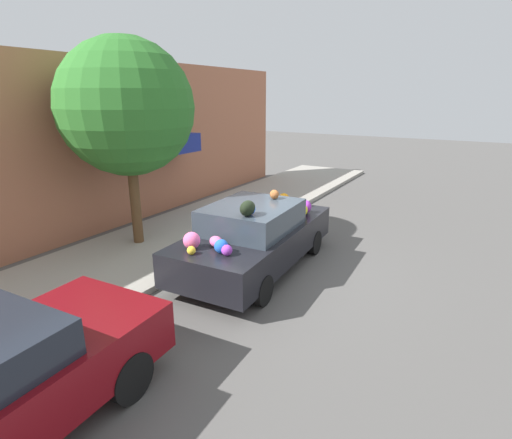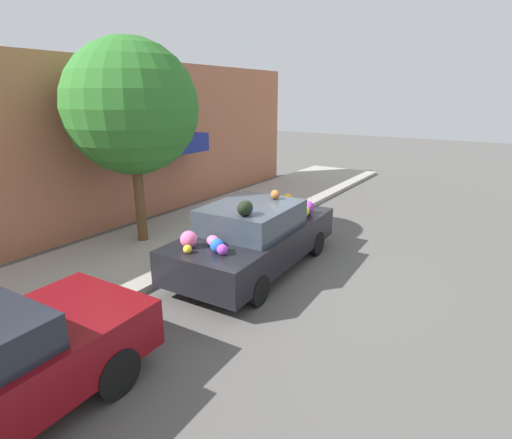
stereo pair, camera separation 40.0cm
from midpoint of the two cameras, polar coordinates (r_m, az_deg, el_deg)
ground_plane at (r=8.73m, az=1.33°, el=-6.90°), size 60.00×60.00×0.00m
sidewalk_curb at (r=10.28m, az=-11.53°, el=-3.04°), size 24.00×3.20×0.13m
building_facade at (r=11.49m, az=-19.88°, el=9.75°), size 18.00×1.20×4.54m
street_tree at (r=9.75m, az=-16.21°, el=15.08°), size 3.04×3.04×4.71m
fire_hydrant at (r=11.41m, az=1.59°, el=1.52°), size 0.20×0.20×0.70m
art_car at (r=8.42m, az=1.26°, el=-2.34°), size 4.44×2.03×1.75m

